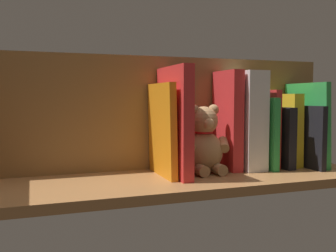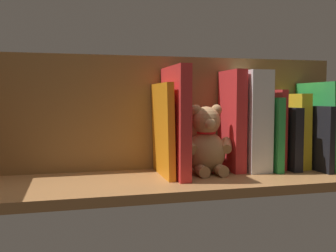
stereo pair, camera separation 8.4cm
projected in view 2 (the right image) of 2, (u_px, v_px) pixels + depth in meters
The scene contains 14 objects.
ground_plane at pixel (168, 182), 93.32cm from camera, with size 104.27×29.64×2.20cm, color #9E6B3D.
shelf_back_panel at pixel (156, 113), 104.29cm from camera, with size 104.27×1.50×30.29cm, color olive.
book_0 at pixel (317, 134), 108.87cm from camera, with size 1.57×12.15×17.87cm, color black.
book_1 at pixel (316, 125), 105.57cm from camera, with size 1.54×17.39×23.37cm, color green.
book_2 at pixel (310, 137), 104.69cm from camera, with size 1.56×18.56×17.05cm, color black.
book_3 at pixel (294, 131), 106.85cm from camera, with size 3.13×12.27×20.31cm, color yellow.
book_4 at pixel (285, 138), 105.14cm from camera, with size 2.41×14.31×16.62cm, color black.
book_5 at pixel (273, 129), 105.47cm from camera, with size 1.80×11.85×21.33cm, color red.
book_6 at pixel (267, 134), 103.51cm from camera, with size 1.83×14.77×19.27cm, color green.
dictionary_thick_white at pixel (251, 121), 102.63cm from camera, with size 5.99×13.51×26.24cm, color white.
book_7 at pixel (232, 121), 102.00cm from camera, with size 3.00×12.35×26.40cm, color red.
teddy_bear at pixel (206, 143), 98.01cm from camera, with size 14.22×11.23×17.52cm.
book_8 at pixel (175, 121), 94.64cm from camera, with size 2.69×19.10×26.85cm, color red.
book_9 at pixel (163, 130), 95.04cm from camera, with size 1.65×17.10×22.75cm, color orange.
Camera 2 is at (22.82, 89.22, 19.13)cm, focal length 41.28 mm.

